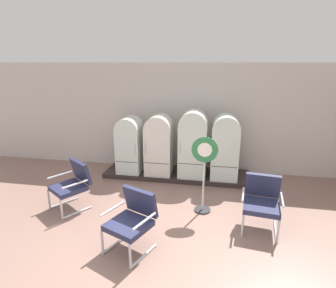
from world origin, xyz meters
The scene contains 11 objects.
ground centered at (0.00, 0.00, -0.03)m, with size 12.00×10.00×0.05m, color #8B685C.
back_wall centered at (0.00, 3.66, 1.43)m, with size 11.76×0.12×2.82m.
display_plinth centered at (0.00, 3.02, 0.06)m, with size 3.69×0.95×0.11m, color #302625.
refrigerator_0 centered at (-1.19, 2.90, 0.87)m, with size 0.60×0.66×1.42m.
refrigerator_1 centered at (-0.43, 2.90, 0.91)m, with size 0.65×0.65×1.50m.
refrigerator_2 centered at (0.41, 2.94, 0.98)m, with size 0.67×0.72×1.63m.
refrigerator_3 centered at (1.17, 2.93, 0.93)m, with size 0.64×0.70×1.55m.
armchair_left centered at (-1.82, 1.12, 0.53)m, with size 0.88×0.90×0.95m.
armchair_right centered at (1.78, 1.05, 0.53)m, with size 0.73×0.76×0.95m.
armchair_center centered at (-0.27, 0.11, 0.53)m, with size 0.83×0.87×0.95m.
sign_stand centered at (0.75, 1.41, 0.78)m, with size 0.49×0.32×1.53m.
Camera 1 is at (0.92, -3.41, 2.82)m, focal length 29.01 mm.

